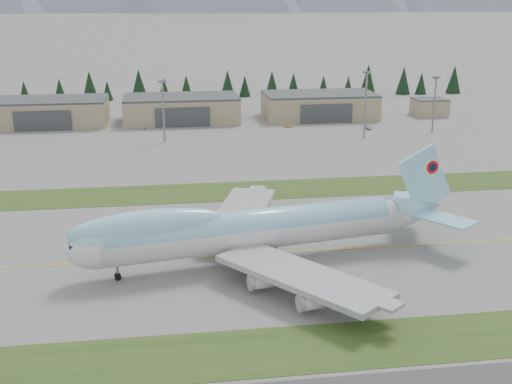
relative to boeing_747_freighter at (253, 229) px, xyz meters
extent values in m
plane|color=slate|center=(5.65, 4.00, -7.13)|extent=(7000.00, 7000.00, 0.00)
cube|color=#2D4D1B|center=(5.65, -34.00, -7.13)|extent=(400.00, 14.00, 0.08)
cube|color=#2D4D1B|center=(5.65, 49.00, -7.13)|extent=(400.00, 18.00, 0.08)
cube|color=yellow|center=(5.65, 4.00, -7.13)|extent=(400.00, 0.40, 0.02)
cylinder|color=silver|center=(0.80, 0.14, -0.70)|extent=(62.44, 17.72, 7.21)
cylinder|color=#93D5F2|center=(-0.29, -0.05, 0.63)|extent=(57.97, 16.41, 6.66)
ellipsoid|color=silver|center=(-29.80, -5.17, -0.70)|extent=(12.60, 9.08, 7.21)
ellipsoid|color=#93D5F2|center=(-29.80, -5.17, 0.63)|extent=(10.55, 7.67, 6.11)
ellipsoid|color=#93D5F2|center=(-19.96, -3.46, 2.74)|extent=(31.21, 11.26, 6.66)
cube|color=#0C1433|center=(-33.62, -5.83, 0.74)|extent=(2.84, 3.25, 1.44)
cone|color=silver|center=(36.87, 6.39, -0.70)|extent=(14.32, 9.24, 7.07)
cone|color=#93D5F2|center=(36.87, 6.39, 0.63)|extent=(13.12, 8.42, 6.43)
cube|color=#93D5F2|center=(37.97, 6.58, 6.84)|extent=(13.35, 2.95, 15.31)
cylinder|color=silver|center=(39.20, 7.25, 9.51)|extent=(3.97, 0.90, 3.99)
cylinder|color=red|center=(39.18, 7.36, 9.51)|extent=(2.88, 0.71, 2.88)
cylinder|color=#0C1433|center=(39.16, 7.46, 9.51)|extent=(1.68, 0.50, 1.66)
cube|color=#93D5F2|center=(37.92, 13.33, -0.03)|extent=(9.62, 13.52, 0.51)
cube|color=#93D5F2|center=(40.20, 0.21, -0.03)|extent=(12.43, 13.82, 0.51)
cube|color=#9C9EA4|center=(-0.14, 18.55, -2.70)|extent=(20.39, 34.91, 1.11)
cube|color=#9C9EA4|center=(6.12, -17.52, -2.70)|extent=(28.74, 32.75, 1.11)
cylinder|color=silver|center=(-4.41, 13.31, -4.80)|extent=(6.16, 3.72, 2.77)
cylinder|color=silver|center=(-0.81, 24.40, -4.80)|extent=(6.16, 3.72, 2.77)
cylinder|color=silver|center=(0.33, -14.02, -4.80)|extent=(6.16, 3.72, 2.77)
cylinder|color=silver|center=(7.45, -23.25, -4.80)|extent=(6.16, 3.72, 2.77)
cylinder|color=slate|center=(-26.52, -4.60, -5.80)|extent=(0.56, 0.56, 2.66)
cylinder|color=slate|center=(-1.40, 3.13, -5.69)|extent=(0.72, 0.72, 2.88)
cylinder|color=slate|center=(-0.27, -3.42, -5.69)|extent=(0.72, 0.72, 2.88)
cylinder|color=slate|center=(4.06, 4.08, -5.69)|extent=(0.72, 0.72, 2.88)
cylinder|color=slate|center=(5.20, -2.48, -5.69)|extent=(0.72, 0.72, 2.88)
cylinder|color=black|center=(-26.44, -5.03, -6.52)|extent=(1.27, 0.59, 1.22)
cylinder|color=black|center=(-26.60, -4.16, -6.52)|extent=(1.27, 0.59, 1.22)
cylinder|color=black|center=(-1.40, 3.13, -6.47)|extent=(1.41, 0.77, 1.33)
cylinder|color=black|center=(-0.27, -3.42, -6.47)|extent=(1.41, 0.77, 1.33)
cylinder|color=black|center=(4.06, 4.08, -6.47)|extent=(1.41, 0.77, 1.33)
cylinder|color=black|center=(5.20, -2.48, -6.47)|extent=(1.41, 0.77, 1.33)
cube|color=gray|center=(-64.35, 154.00, -2.13)|extent=(48.00, 26.00, 10.00)
cube|color=#383C3E|center=(-64.35, 154.00, 3.27)|extent=(48.00, 26.00, 0.80)
cube|color=#383C3E|center=(-64.35, 140.70, -3.13)|extent=(22.08, 0.60, 8.00)
cube|color=gray|center=(-9.35, 154.00, -2.13)|extent=(48.00, 26.00, 10.00)
cube|color=#383C3E|center=(-9.35, 154.00, 3.27)|extent=(48.00, 26.00, 0.80)
cube|color=#383C3E|center=(-9.35, 140.70, -3.13)|extent=(22.08, 0.60, 8.00)
cube|color=gray|center=(50.65, 154.00, -2.13)|extent=(48.00, 26.00, 10.00)
cube|color=#383C3E|center=(50.65, 154.00, 3.27)|extent=(48.00, 26.00, 0.80)
cube|color=#383C3E|center=(50.65, 140.70, -3.13)|extent=(22.08, 0.60, 8.00)
cube|color=gray|center=(100.65, 152.00, -3.63)|extent=(14.00, 12.00, 7.00)
cube|color=#383C3E|center=(100.65, 152.00, 0.17)|extent=(14.00, 12.00, 0.60)
cylinder|color=slate|center=(-16.87, 114.04, 3.68)|extent=(0.70, 0.70, 21.63)
cube|color=slate|center=(-16.87, 114.04, 14.90)|extent=(3.20, 3.20, 0.80)
cylinder|color=slate|center=(57.66, 110.68, 4.89)|extent=(0.70, 0.70, 24.05)
cube|color=slate|center=(57.66, 110.68, 17.32)|extent=(3.20, 3.20, 0.80)
cylinder|color=slate|center=(87.74, 117.84, 3.26)|extent=(0.70, 0.70, 20.79)
cube|color=slate|center=(87.74, 117.84, 14.06)|extent=(3.20, 3.20, 0.80)
imported|color=silver|center=(-25.16, 138.91, -7.13)|extent=(1.92, 3.27, 1.04)
imported|color=#AD762B|center=(33.01, 134.50, -7.13)|extent=(3.27, 2.28, 1.02)
imported|color=#A7A7AB|center=(64.23, 125.84, -7.13)|extent=(2.36, 4.90, 1.37)
cone|color=black|center=(-86.09, 218.13, -1.89)|extent=(5.87, 5.87, 10.49)
cone|color=black|center=(-68.65, 217.50, -1.34)|extent=(6.49, 6.49, 11.58)
cone|color=black|center=(-53.61, 216.89, 0.40)|extent=(8.43, 8.43, 15.06)
cone|color=black|center=(-44.94, 216.24, -2.12)|extent=(5.62, 5.62, 10.03)
cone|color=black|center=(-28.84, 214.00, 0.85)|extent=(8.94, 8.94, 15.96)
cone|color=black|center=(-16.28, 216.31, -1.60)|extent=(6.20, 6.20, 11.07)
cone|color=black|center=(-4.91, 213.56, -0.88)|extent=(7.01, 7.01, 12.51)
cone|color=black|center=(16.57, 215.48, 0.11)|extent=(8.11, 8.11, 14.48)
cone|color=black|center=(26.03, 218.92, -1.59)|extent=(6.21, 6.21, 11.08)
cone|color=black|center=(40.06, 216.09, -0.25)|extent=(7.71, 7.71, 13.77)
cone|color=black|center=(51.19, 214.02, -0.75)|extent=(7.15, 7.15, 12.76)
cone|color=black|center=(67.06, 212.63, -1.52)|extent=(6.29, 6.29, 11.23)
cone|color=black|center=(81.51, 215.97, -2.02)|extent=(5.72, 5.72, 10.22)
cone|color=black|center=(93.66, 219.81, 0.83)|extent=(8.92, 8.92, 15.92)
cone|color=black|center=(112.20, 215.73, 0.30)|extent=(8.32, 8.32, 14.87)
cone|color=black|center=(121.71, 213.96, -1.28)|extent=(6.56, 6.56, 11.71)
cone|color=black|center=(140.79, 215.08, 0.44)|extent=(8.48, 8.48, 15.14)
camera|label=1|loc=(-16.39, -118.43, 44.47)|focal=45.00mm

